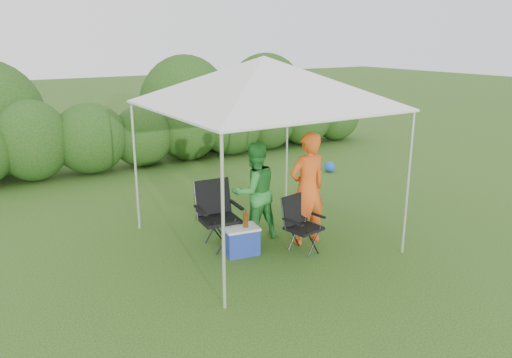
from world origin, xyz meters
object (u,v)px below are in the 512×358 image
man (307,188)px  woman (254,191)px  chair_right (300,220)px  canopy (264,82)px  chair_left (216,210)px  cooler (241,240)px

man → woman: 0.82m
chair_right → man: bearing=26.5°
canopy → chair_right: 2.10m
chair_left → cooler: bearing=-66.8°
man → cooler: size_ratio=3.14×
chair_left → cooler: (0.15, -0.48, -0.36)m
cooler → canopy: bearing=35.8°
man → cooler: 1.28m
chair_right → cooler: bearing=146.3°
cooler → man: bearing=2.1°
man → woman: size_ratio=1.12×
man → woman: bearing=-41.5°
chair_right → canopy: bearing=101.2°
canopy → woman: canopy is taller
woman → cooler: 0.84m
chair_left → chair_right: bearing=-35.2°
woman → cooler: woman is taller
cooler → chair_right: bearing=-14.0°
woman → canopy: bearing=125.2°
canopy → woman: bearing=123.6°
cooler → woman: bearing=49.5°
chair_left → cooler: 0.62m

